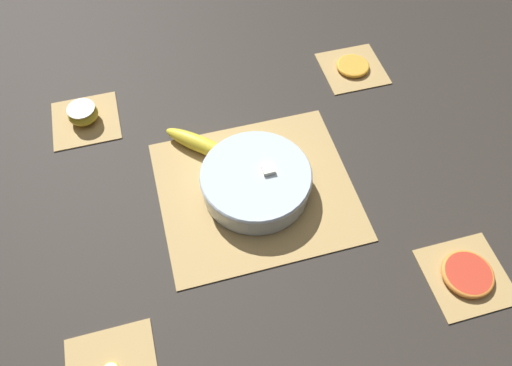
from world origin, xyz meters
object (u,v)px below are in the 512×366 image
Objects in this scene: fruit_salad_bowl at (256,180)px; grapefruit_slice at (468,274)px; apple_half at (83,114)px; whole_banana at (200,144)px; orange_slice_whole at (353,66)px.

fruit_salad_bowl is 2.33× the size of grapefruit_slice.
apple_half is at bearing -41.34° from grapefruit_slice.
apple_half is at bearing -33.01° from whole_banana.
whole_banana reaches higher than grapefruit_slice.
fruit_salad_bowl is at bearing 124.06° from whole_banana.
apple_half reaches higher than orange_slice_whole.
grapefruit_slice is (-0.35, 0.31, -0.03)m from fruit_salad_bowl.
grapefruit_slice is at bearing 90.00° from orange_slice_whole.
whole_banana is at bearing -55.94° from fruit_salad_bowl.
apple_half is at bearing 0.00° from orange_slice_whole.
fruit_salad_bowl is 0.46m from grapefruit_slice.
fruit_salad_bowl is at bearing 138.75° from apple_half.
orange_slice_whole is 0.61m from grapefruit_slice.
grapefruit_slice is at bearing 138.57° from fruit_salad_bowl.
whole_banana is at bearing 20.39° from orange_slice_whole.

